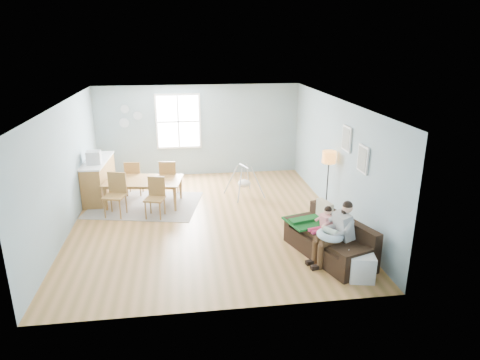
{
  "coord_description": "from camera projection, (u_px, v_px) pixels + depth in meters",
  "views": [
    {
      "loc": [
        -0.5,
        -9.11,
        4.0
      ],
      "look_at": [
        0.72,
        -0.23,
        1.0
      ],
      "focal_mm": 32.0,
      "sensor_mm": 36.0,
      "label": 1
    }
  ],
  "objects": [
    {
      "name": "baby_swing",
      "position": [
        244.0,
        183.0,
        11.2
      ],
      "size": [
        1.05,
        1.06,
        0.84
      ],
      "color": "#B7B6BB",
      "rests_on": "room"
    },
    {
      "name": "sofa",
      "position": [
        331.0,
        242.0,
        8.18
      ],
      "size": [
        1.39,
        2.05,
        0.77
      ],
      "color": "black",
      "rests_on": "room"
    },
    {
      "name": "floor_lamp",
      "position": [
        329.0,
        163.0,
        9.78
      ],
      "size": [
        0.31,
        0.31,
        1.54
      ],
      "color": "black",
      "rests_on": "room"
    },
    {
      "name": "rug",
      "position": [
        145.0,
        205.0,
        10.73
      ],
      "size": [
        2.98,
        2.5,
        0.01
      ],
      "primitive_type": "cube",
      "rotation": [
        0.0,
        0.0,
        -0.21
      ],
      "color": "gray",
      "rests_on": "room"
    },
    {
      "name": "dining_table",
      "position": [
        144.0,
        193.0,
        10.63
      ],
      "size": [
        2.0,
        1.32,
        0.65
      ],
      "primitive_type": "imported",
      "rotation": [
        0.0,
        0.0,
        -0.16
      ],
      "color": "brown",
      "rests_on": "rug"
    },
    {
      "name": "toddler",
      "position": [
        323.0,
        222.0,
        8.18
      ],
      "size": [
        0.5,
        0.32,
        0.75
      ],
      "color": "white",
      "rests_on": "sofa"
    },
    {
      "name": "beige_pillow",
      "position": [
        324.0,
        212.0,
        8.55
      ],
      "size": [
        0.23,
        0.45,
        0.44
      ],
      "primitive_type": "cube",
      "rotation": [
        0.0,
        0.0,
        0.26
      ],
      "color": "#BEB191",
      "rests_on": "sofa"
    },
    {
      "name": "nursing_pillow",
      "position": [
        330.0,
        235.0,
        7.74
      ],
      "size": [
        0.62,
        0.61,
        0.2
      ],
      "primitive_type": "torus",
      "rotation": [
        0.0,
        0.14,
        0.27
      ],
      "color": "silver",
      "rests_on": "father"
    },
    {
      "name": "chair_ne",
      "position": [
        169.0,
        176.0,
        11.12
      ],
      "size": [
        0.51,
        0.51,
        0.99
      ],
      "color": "brown",
      "rests_on": "rug"
    },
    {
      "name": "father",
      "position": [
        336.0,
        231.0,
        7.78
      ],
      "size": [
        0.88,
        0.5,
        1.21
      ],
      "color": "gray",
      "rests_on": "sofa"
    },
    {
      "name": "chair_se",
      "position": [
        156.0,
        195.0,
        9.91
      ],
      "size": [
        0.52,
        0.52,
        0.94
      ],
      "color": "brown",
      "rests_on": "rug"
    },
    {
      "name": "wall_plates",
      "position": [
        129.0,
        117.0,
        12.31
      ],
      "size": [
        0.67,
        0.02,
        0.66
      ],
      "color": "#A5B6C6",
      "rests_on": "room"
    },
    {
      "name": "chair_sw",
      "position": [
        116.0,
        191.0,
        9.97
      ],
      "size": [
        0.56,
        0.56,
        1.02
      ],
      "color": "brown",
      "rests_on": "rug"
    },
    {
      "name": "pictures",
      "position": [
        354.0,
        148.0,
        8.7
      ],
      "size": [
        0.05,
        1.34,
        0.74
      ],
      "color": "white",
      "rests_on": "room"
    },
    {
      "name": "infant",
      "position": [
        329.0,
        231.0,
        7.74
      ],
      "size": [
        0.25,
        0.34,
        0.13
      ],
      "color": "silver",
      "rests_on": "nursing_pillow"
    },
    {
      "name": "room",
      "position": [
        205.0,
        115.0,
        9.12
      ],
      "size": [
        8.4,
        9.4,
        3.9
      ],
      "color": "olive"
    },
    {
      "name": "storage_cube",
      "position": [
        361.0,
        267.0,
        7.36
      ],
      "size": [
        0.49,
        0.45,
        0.47
      ],
      "color": "white",
      "rests_on": "room"
    },
    {
      "name": "monitor",
      "position": [
        94.0,
        157.0,
        10.58
      ],
      "size": [
        0.35,
        0.34,
        0.32
      ],
      "color": "#B7B6BB",
      "rests_on": "counter"
    },
    {
      "name": "counter",
      "position": [
        99.0,
        178.0,
        11.11
      ],
      "size": [
        0.62,
        1.83,
        1.01
      ],
      "color": "brown",
      "rests_on": "room"
    },
    {
      "name": "window",
      "position": [
        178.0,
        121.0,
        12.54
      ],
      "size": [
        1.32,
        0.08,
        1.62
      ],
      "color": "white",
      "rests_on": "room"
    },
    {
      "name": "green_throw",
      "position": [
        309.0,
        221.0,
        8.61
      ],
      "size": [
        1.03,
        0.93,
        0.04
      ],
      "primitive_type": "cube",
      "rotation": [
        0.0,
        0.0,
        0.28
      ],
      "color": "#155C23",
      "rests_on": "sofa"
    },
    {
      "name": "chair_nw",
      "position": [
        134.0,
        176.0,
        11.2
      ],
      "size": [
        0.47,
        0.47,
        0.95
      ],
      "color": "brown",
      "rests_on": "rug"
    }
  ]
}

